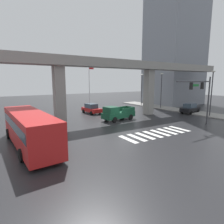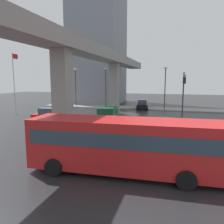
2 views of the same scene
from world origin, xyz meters
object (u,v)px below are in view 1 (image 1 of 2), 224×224
object	(u,v)px
pickup_truck	(117,114)
flagpole	(90,83)
street_lamp_far_north	(142,86)
street_lamp_near_corner	(212,88)
street_lamp_mid_block	(161,86)
sedan_red	(91,109)
traffic_signal_mast	(201,91)
sedan_black	(190,108)
city_bus	(29,127)

from	to	relation	value
pickup_truck	flagpole	world-z (taller)	flagpole
pickup_truck	street_lamp_far_north	xyz separation A→B (m)	(14.14, 10.91, 3.57)
street_lamp_near_corner	street_lamp_mid_block	distance (m)	10.52
pickup_truck	street_lamp_mid_block	distance (m)	15.38
pickup_truck	street_lamp_mid_block	size ratio (longest dim) A/B	0.74
sedan_red	street_lamp_mid_block	world-z (taller)	street_lamp_mid_block
pickup_truck	flagpole	bearing A→B (deg)	78.94
traffic_signal_mast	street_lamp_near_corner	xyz separation A→B (m)	(7.23, 2.81, 0.18)
traffic_signal_mast	pickup_truck	bearing A→B (deg)	129.30
pickup_truck	traffic_signal_mast	world-z (taller)	traffic_signal_mast
pickup_truck	sedan_red	xyz separation A→B (m)	(-0.57, 7.30, -0.14)
street_lamp_far_north	street_lamp_near_corner	bearing A→B (deg)	-90.00
pickup_truck	street_lamp_mid_block	bearing A→B (deg)	19.07
sedan_black	city_bus	bearing A→B (deg)	-172.91
city_bus	street_lamp_near_corner	xyz separation A→B (m)	(26.70, -0.50, 2.83)
pickup_truck	city_bus	bearing A→B (deg)	-157.79
sedan_black	street_lamp_near_corner	xyz separation A→B (m)	(-0.39, -3.87, 3.70)
pickup_truck	street_lamp_far_north	world-z (taller)	street_lamp_far_north
traffic_signal_mast	flagpole	world-z (taller)	flagpole
pickup_truck	flagpole	distance (m)	16.19
city_bus	street_lamp_far_north	xyz separation A→B (m)	(26.70, 16.04, 2.83)
flagpole	sedan_black	bearing A→B (deg)	-55.98
traffic_signal_mast	flagpole	distance (m)	24.10
street_lamp_near_corner	sedan_black	bearing A→B (deg)	84.31
pickup_truck	street_lamp_mid_block	xyz separation A→B (m)	(14.14, 4.89, 3.57)
flagpole	traffic_signal_mast	bearing A→B (deg)	-80.64
pickup_truck	street_lamp_near_corner	xyz separation A→B (m)	(14.14, -5.64, 3.57)
street_lamp_far_north	flagpole	distance (m)	12.00
city_bus	flagpole	distance (m)	25.94
city_bus	pickup_truck	bearing A→B (deg)	22.21
sedan_black	sedan_red	bearing A→B (deg)	149.02
sedan_black	street_lamp_far_north	bearing A→B (deg)	91.74
sedan_red	street_lamp_near_corner	bearing A→B (deg)	-41.33
sedan_black	street_lamp_mid_block	size ratio (longest dim) A/B	0.62
street_lamp_far_north	flagpole	size ratio (longest dim) A/B	0.80
city_bus	street_lamp_far_north	size ratio (longest dim) A/B	1.51
street_lamp_mid_block	sedan_black	bearing A→B (deg)	-86.68
sedan_black	street_lamp_far_north	world-z (taller)	street_lamp_far_north
street_lamp_near_corner	street_lamp_mid_block	size ratio (longest dim) A/B	1.00
sedan_red	street_lamp_near_corner	world-z (taller)	street_lamp_near_corner
city_bus	street_lamp_far_north	world-z (taller)	street_lamp_far_north
street_lamp_far_north	pickup_truck	bearing A→B (deg)	-142.34
street_lamp_mid_block	flagpole	distance (m)	15.28
sedan_red	flagpole	xyz separation A→B (m)	(3.57, 8.01, 4.43)
sedan_red	traffic_signal_mast	distance (m)	17.79
sedan_black	flagpole	xyz separation A→B (m)	(-11.53, 17.08, 4.43)
street_lamp_near_corner	sedan_red	bearing A→B (deg)	138.67
street_lamp_near_corner	flagpole	bearing A→B (deg)	118.00
city_bus	traffic_signal_mast	size ratio (longest dim) A/B	1.68
sedan_black	flagpole	world-z (taller)	flagpole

